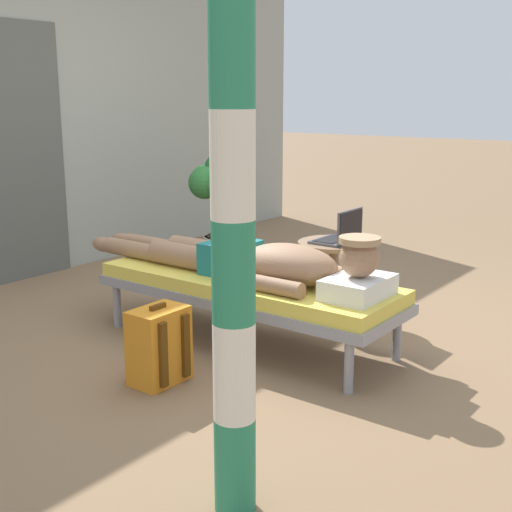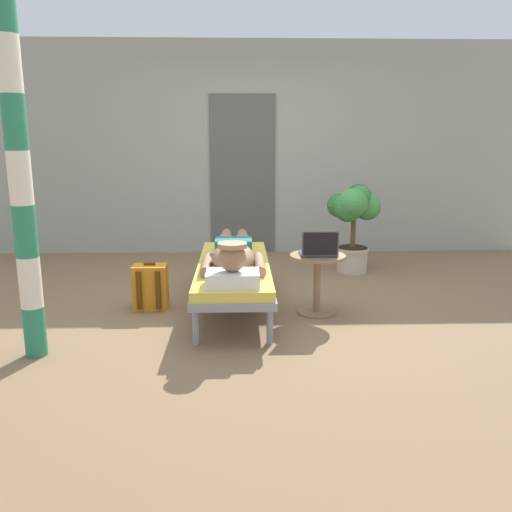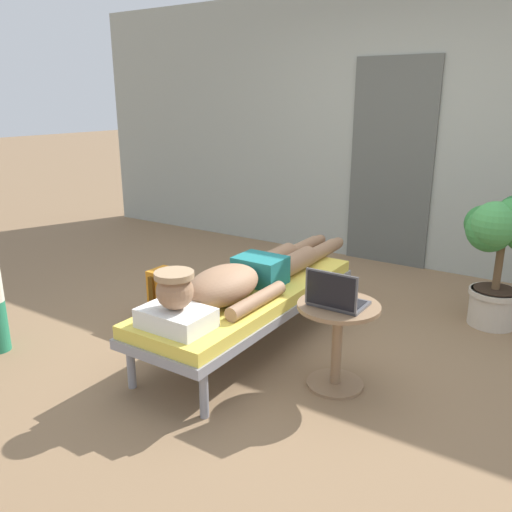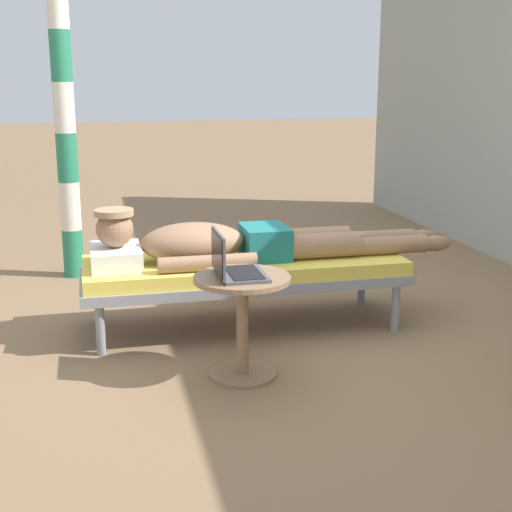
{
  "view_description": "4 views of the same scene",
  "coord_description": "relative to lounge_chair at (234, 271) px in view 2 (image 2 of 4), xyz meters",
  "views": [
    {
      "loc": [
        -3.35,
        -2.59,
        1.47
      ],
      "look_at": [
        -0.14,
        -0.19,
        0.52
      ],
      "focal_mm": 47.85,
      "sensor_mm": 36.0,
      "label": 1
    },
    {
      "loc": [
        -0.19,
        -4.77,
        1.52
      ],
      "look_at": [
        -0.03,
        -0.12,
        0.46
      ],
      "focal_mm": 37.23,
      "sensor_mm": 36.0,
      "label": 2
    },
    {
      "loc": [
        1.62,
        -2.94,
        1.66
      ],
      "look_at": [
        -0.36,
        0.07,
        0.56
      ],
      "focal_mm": 36.63,
      "sensor_mm": 36.0,
      "label": 3
    },
    {
      "loc": [
        3.81,
        -1.07,
        1.48
      ],
      "look_at": [
        -0.07,
        -0.16,
        0.47
      ],
      "focal_mm": 50.71,
      "sensor_mm": 36.0,
      "label": 4
    }
  ],
  "objects": [
    {
      "name": "house_door_panel",
      "position": [
        0.1,
        2.37,
        0.67
      ],
      "size": [
        0.84,
        0.03,
        2.04
      ],
      "primitive_type": "cube",
      "color": "#545651",
      "rests_on": "ground"
    },
    {
      "name": "lounge_chair",
      "position": [
        0.0,
        0.0,
        0.0
      ],
      "size": [
        0.65,
        1.91,
        0.42
      ],
      "color": "gray",
      "rests_on": "ground"
    },
    {
      "name": "house_wall_back",
      "position": [
        0.0,
        2.48,
        1.0
      ],
      "size": [
        7.6,
        0.2,
        2.7
      ],
      "primitive_type": "cube",
      "color": "#999E93",
      "rests_on": "ground"
    },
    {
      "name": "ground_plane",
      "position": [
        0.23,
        0.19,
        -0.35
      ],
      "size": [
        40.0,
        40.0,
        0.0
      ],
      "primitive_type": "plane",
      "color": "#846647"
    },
    {
      "name": "backpack",
      "position": [
        -0.74,
        0.01,
        -0.15
      ],
      "size": [
        0.3,
        0.26,
        0.42
      ],
      "color": "orange",
      "rests_on": "ground"
    },
    {
      "name": "porch_post",
      "position": [
        -1.39,
        -1.01,
        0.9
      ],
      "size": [
        0.15,
        0.15,
        2.49
      ],
      "color": "#267F59",
      "rests_on": "ground"
    },
    {
      "name": "person_reclining",
      "position": [
        -0.0,
        -0.07,
        0.17
      ],
      "size": [
        0.53,
        2.17,
        0.33
      ],
      "color": "white",
      "rests_on": "lounge_chair"
    },
    {
      "name": "side_table",
      "position": [
        0.73,
        -0.17,
        0.01
      ],
      "size": [
        0.48,
        0.48,
        0.52
      ],
      "color": "#8C6B4C",
      "rests_on": "ground"
    },
    {
      "name": "laptop",
      "position": [
        0.73,
        -0.22,
        0.24
      ],
      "size": [
        0.31,
        0.24,
        0.23
      ],
      "color": "#4C4C51",
      "rests_on": "side_table"
    },
    {
      "name": "potted_plant",
      "position": [
        1.33,
        1.28,
        0.32
      ],
      "size": [
        0.6,
        0.59,
        0.99
      ],
      "color": "#BFB29E",
      "rests_on": "ground"
    }
  ]
}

